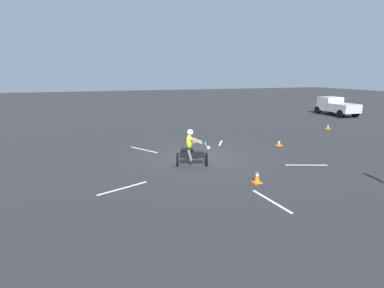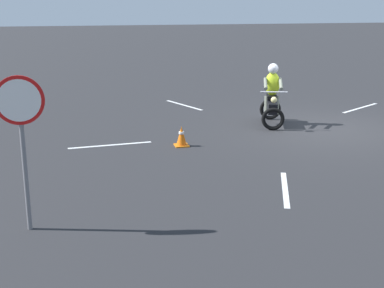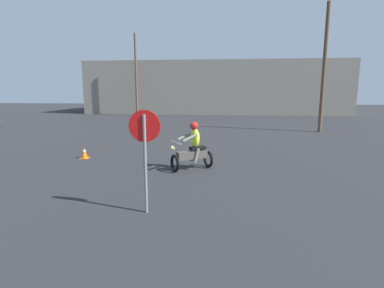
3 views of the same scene
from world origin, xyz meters
name	(u,v)px [view 3 (image 3 of 3)]	position (x,y,z in m)	size (l,w,h in m)	color
motorcycle_rider_background	(193,149)	(7.82, 8.71, 0.73)	(1.50, 1.28, 1.66)	black
stop_sign	(145,141)	(7.17, 4.92, 1.63)	(0.70, 0.08, 2.30)	slate
traffic_cone_mid_left	(84,153)	(3.29, 9.95, 0.22)	(0.32, 0.32, 0.46)	orange
utility_pole_near	(324,69)	(15.17, 19.18, 4.07)	(0.24, 0.24, 8.14)	brown
utility_pole_far	(136,75)	(-0.60, 30.58, 4.30)	(0.24, 0.24, 8.61)	brown
building_backdrop	(215,88)	(7.65, 37.35, 3.01)	(30.04, 10.57, 6.03)	gray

